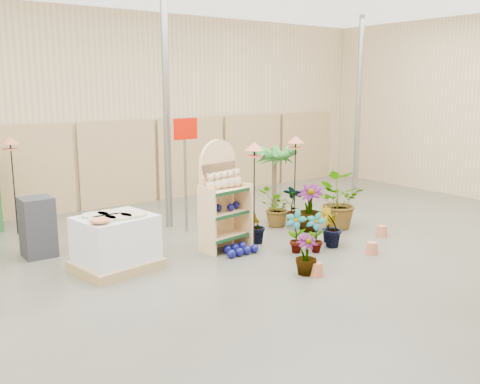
% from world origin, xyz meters
% --- Properties ---
extents(room, '(15.20, 12.10, 4.70)m').
position_xyz_m(room, '(0.00, 0.91, 2.21)').
color(room, '#4E4E42').
rests_on(room, ground).
extents(display_shelf, '(0.86, 0.62, 1.90)m').
position_xyz_m(display_shelf, '(0.02, 1.68, 0.87)').
color(display_shelf, '#E4BA83').
rests_on(display_shelf, ground).
extents(teddy_bears, '(0.71, 0.19, 0.31)m').
position_xyz_m(teddy_bears, '(0.05, 1.59, 1.21)').
color(teddy_bears, beige).
rests_on(teddy_bears, display_shelf).
extents(gazing_balls_shelf, '(0.70, 0.24, 0.13)m').
position_xyz_m(gazing_balls_shelf, '(0.02, 1.57, 0.75)').
color(gazing_balls_shelf, '#0E105C').
rests_on(gazing_balls_shelf, display_shelf).
extents(gazing_balls_floor, '(0.63, 0.39, 0.15)m').
position_xyz_m(gazing_balls_floor, '(0.08, 1.22, 0.07)').
color(gazing_balls_floor, '#0E105C').
rests_on(gazing_balls_floor, ground).
extents(pallet_stack, '(1.34, 1.18, 0.89)m').
position_xyz_m(pallet_stack, '(-1.91, 1.73, 0.43)').
color(pallet_stack, tan).
rests_on(pallet_stack, ground).
extents(charcoal_planters, '(0.50, 0.50, 1.00)m').
position_xyz_m(charcoal_planters, '(-2.68, 3.12, 0.50)').
color(charcoal_planters, '#24252A').
rests_on(charcoal_planters, ground).
extents(offer_sign, '(0.50, 0.08, 2.20)m').
position_xyz_m(offer_sign, '(0.10, 2.98, 1.57)').
color(offer_sign, gray).
rests_on(offer_sign, ground).
extents(bird_table_front, '(0.34, 0.34, 1.86)m').
position_xyz_m(bird_table_front, '(0.52, 1.39, 1.72)').
color(bird_table_front, black).
rests_on(bird_table_front, ground).
extents(bird_table_right, '(0.34, 0.34, 1.81)m').
position_xyz_m(bird_table_right, '(2.20, 2.20, 1.68)').
color(bird_table_right, black).
rests_on(bird_table_right, ground).
extents(bird_table_back, '(0.34, 0.34, 1.88)m').
position_xyz_m(bird_table_back, '(-2.62, 4.73, 1.74)').
color(bird_table_back, black).
rests_on(bird_table_back, ground).
extents(palm, '(0.70, 0.70, 1.64)m').
position_xyz_m(palm, '(2.04, 2.67, 1.39)').
color(palm, brown).
rests_on(palm, ground).
extents(potted_plant_0, '(0.41, 0.46, 0.73)m').
position_xyz_m(potted_plant_0, '(0.90, 0.72, 0.37)').
color(potted_plant_0, '#2C792A').
rests_on(potted_plant_0, ground).
extents(potted_plant_1, '(0.49, 0.45, 0.72)m').
position_xyz_m(potted_plant_1, '(1.61, 0.59, 0.36)').
color(potted_plant_1, '#2C792A').
rests_on(potted_plant_1, ground).
extents(potted_plant_3, '(0.69, 0.69, 0.91)m').
position_xyz_m(potted_plant_3, '(2.06, 1.61, 0.46)').
color(potted_plant_3, '#2C792A').
rests_on(potted_plant_3, ground).
extents(potted_plant_4, '(0.44, 0.50, 0.79)m').
position_xyz_m(potted_plant_4, '(2.21, 2.27, 0.39)').
color(potted_plant_4, '#2C792A').
rests_on(potted_plant_4, ground).
extents(potted_plant_5, '(0.47, 0.47, 0.67)m').
position_xyz_m(potted_plant_5, '(0.68, 1.52, 0.34)').
color(potted_plant_5, '#2C792A').
rests_on(potted_plant_5, ground).
extents(potted_plant_6, '(0.83, 0.76, 0.78)m').
position_xyz_m(potted_plant_6, '(1.74, 2.22, 0.39)').
color(potted_plant_6, '#2C792A').
rests_on(potted_plant_6, ground).
extents(potted_plant_7, '(0.41, 0.41, 0.60)m').
position_xyz_m(potted_plant_7, '(0.31, -0.17, 0.30)').
color(potted_plant_7, '#2C792A').
rests_on(potted_plant_7, ground).
extents(potted_plant_8, '(0.35, 0.42, 0.69)m').
position_xyz_m(potted_plant_8, '(1.19, 0.53, 0.34)').
color(potted_plant_8, '#2C792A').
rests_on(potted_plant_8, ground).
extents(potted_plant_9, '(0.34, 0.29, 0.55)m').
position_xyz_m(potted_plant_9, '(1.84, 0.82, 0.28)').
color(potted_plant_9, '#2C792A').
rests_on(potted_plant_9, ground).
extents(potted_plant_10, '(0.95, 1.07, 1.08)m').
position_xyz_m(potted_plant_10, '(2.63, 1.44, 0.54)').
color(potted_plant_10, '#2C792A').
rests_on(potted_plant_10, ground).
extents(potted_plant_11, '(0.38, 0.38, 0.63)m').
position_xyz_m(potted_plant_11, '(0.69, 2.90, 0.32)').
color(potted_plant_11, '#2C792A').
rests_on(potted_plant_11, ground).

